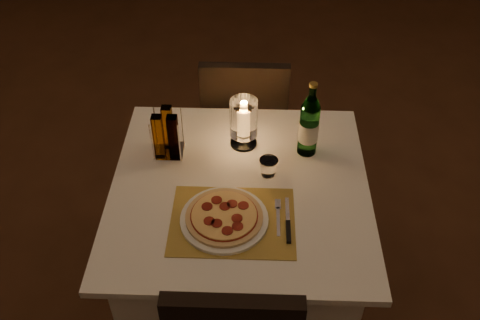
{
  "coord_description": "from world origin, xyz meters",
  "views": [
    {
      "loc": [
        -0.02,
        -1.61,
        2.2
      ],
      "look_at": [
        -0.07,
        -0.13,
        0.86
      ],
      "focal_mm": 40.0,
      "sensor_mm": 36.0,
      "label": 1
    }
  ],
  "objects_px": {
    "plate": "(224,219)",
    "tumbler": "(269,167)",
    "hurricane_candle": "(244,120)",
    "pizza": "(224,216)",
    "chair_far": "(245,114)",
    "main_table": "(240,246)",
    "water_bottle": "(309,126)"
  },
  "relations": [
    {
      "from": "chair_far",
      "to": "pizza",
      "type": "bearing_deg",
      "value": -93.19
    },
    {
      "from": "main_table",
      "to": "pizza",
      "type": "bearing_deg",
      "value": -105.48
    },
    {
      "from": "chair_far",
      "to": "tumbler",
      "type": "height_order",
      "value": "chair_far"
    },
    {
      "from": "hurricane_candle",
      "to": "pizza",
      "type": "bearing_deg",
      "value": -97.42
    },
    {
      "from": "plate",
      "to": "pizza",
      "type": "bearing_deg",
      "value": 8.63
    },
    {
      "from": "main_table",
      "to": "tumbler",
      "type": "bearing_deg",
      "value": 33.63
    },
    {
      "from": "tumbler",
      "to": "main_table",
      "type": "bearing_deg",
      "value": -146.37
    },
    {
      "from": "main_table",
      "to": "water_bottle",
      "type": "relative_size",
      "value": 2.97
    },
    {
      "from": "pizza",
      "to": "tumbler",
      "type": "relative_size",
      "value": 3.78
    },
    {
      "from": "water_bottle",
      "to": "plate",
      "type": "bearing_deg",
      "value": -128.81
    },
    {
      "from": "main_table",
      "to": "water_bottle",
      "type": "bearing_deg",
      "value": 38.83
    },
    {
      "from": "chair_far",
      "to": "water_bottle",
      "type": "bearing_deg",
      "value": -61.62
    },
    {
      "from": "chair_far",
      "to": "water_bottle",
      "type": "relative_size",
      "value": 2.68
    },
    {
      "from": "pizza",
      "to": "main_table",
      "type": "bearing_deg",
      "value": 74.52
    },
    {
      "from": "hurricane_candle",
      "to": "plate",
      "type": "bearing_deg",
      "value": -97.43
    },
    {
      "from": "plate",
      "to": "tumbler",
      "type": "height_order",
      "value": "tumbler"
    },
    {
      "from": "main_table",
      "to": "water_bottle",
      "type": "distance_m",
      "value": 0.61
    },
    {
      "from": "tumbler",
      "to": "plate",
      "type": "bearing_deg",
      "value": -122.31
    },
    {
      "from": "plate",
      "to": "tumbler",
      "type": "xyz_separation_m",
      "value": [
        0.16,
        0.25,
        0.03
      ]
    },
    {
      "from": "chair_far",
      "to": "plate",
      "type": "height_order",
      "value": "chair_far"
    },
    {
      "from": "plate",
      "to": "tumbler",
      "type": "bearing_deg",
      "value": 57.69
    },
    {
      "from": "main_table",
      "to": "pizza",
      "type": "relative_size",
      "value": 3.57
    },
    {
      "from": "main_table",
      "to": "hurricane_candle",
      "type": "relative_size",
      "value": 4.54
    },
    {
      "from": "plate",
      "to": "hurricane_candle",
      "type": "height_order",
      "value": "hurricane_candle"
    },
    {
      "from": "hurricane_candle",
      "to": "chair_far",
      "type": "bearing_deg",
      "value": 90.85
    },
    {
      "from": "tumbler",
      "to": "hurricane_candle",
      "type": "height_order",
      "value": "hurricane_candle"
    },
    {
      "from": "water_bottle",
      "to": "tumbler",
      "type": "bearing_deg",
      "value": -137.95
    },
    {
      "from": "chair_far",
      "to": "pizza",
      "type": "height_order",
      "value": "chair_far"
    },
    {
      "from": "chair_far",
      "to": "hurricane_candle",
      "type": "distance_m",
      "value": 0.56
    },
    {
      "from": "plate",
      "to": "hurricane_candle",
      "type": "distance_m",
      "value": 0.45
    },
    {
      "from": "tumbler",
      "to": "hurricane_candle",
      "type": "xyz_separation_m",
      "value": [
        -0.1,
        0.18,
        0.09
      ]
    },
    {
      "from": "main_table",
      "to": "water_bottle",
      "type": "height_order",
      "value": "water_bottle"
    }
  ]
}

